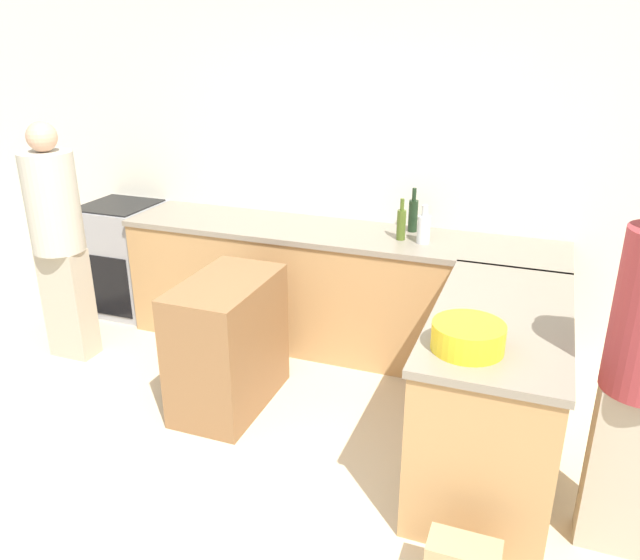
{
  "coord_description": "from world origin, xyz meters",
  "views": [
    {
      "loc": [
        1.4,
        -2.05,
        2.26
      ],
      "look_at": [
        0.27,
        0.99,
        0.97
      ],
      "focal_mm": 35.0,
      "sensor_mm": 36.0,
      "label": 1
    }
  ],
  "objects": [
    {
      "name": "ground_plane",
      "position": [
        0.0,
        0.0,
        0.0
      ],
      "size": [
        14.0,
        14.0,
        0.0
      ],
      "primitive_type": "plane",
      "color": "beige"
    },
    {
      "name": "wall_back",
      "position": [
        0.0,
        2.39,
        1.35
      ],
      "size": [
        8.0,
        0.06,
        2.7
      ],
      "color": "silver",
      "rests_on": "ground_plane"
    },
    {
      "name": "counter_back",
      "position": [
        0.0,
        2.04,
        0.46
      ],
      "size": [
        3.22,
        0.68,
        0.92
      ],
      "color": "tan",
      "rests_on": "ground_plane"
    },
    {
      "name": "counter_peninsula",
      "position": [
        1.27,
        0.99,
        0.46
      ],
      "size": [
        0.69,
        1.48,
        0.92
      ],
      "color": "tan",
      "rests_on": "ground_plane"
    },
    {
      "name": "range_oven",
      "position": [
        -1.91,
        2.06,
        0.46
      ],
      "size": [
        0.6,
        0.61,
        0.93
      ],
      "color": "#99999E",
      "rests_on": "ground_plane"
    },
    {
      "name": "island_table",
      "position": [
        -0.37,
        1.04,
        0.43
      ],
      "size": [
        0.48,
        0.82,
        0.85
      ],
      "color": "brown",
      "rests_on": "ground_plane"
    },
    {
      "name": "mixing_bowl",
      "position": [
        1.15,
        0.54,
        0.98
      ],
      "size": [
        0.33,
        0.33,
        0.13
      ],
      "color": "yellow",
      "rests_on": "counter_peninsula"
    },
    {
      "name": "olive_oil_bottle",
      "position": [
        0.49,
        2.0,
        1.03
      ],
      "size": [
        0.06,
        0.06,
        0.29
      ],
      "color": "#475B1E",
      "rests_on": "counter_back"
    },
    {
      "name": "wine_bottle_dark",
      "position": [
        0.52,
        2.22,
        1.05
      ],
      "size": [
        0.07,
        0.07,
        0.32
      ],
      "color": "black",
      "rests_on": "counter_back"
    },
    {
      "name": "vinegar_bottle_clear",
      "position": [
        0.65,
        1.98,
        1.02
      ],
      "size": [
        0.09,
        0.09,
        0.26
      ],
      "color": "silver",
      "rests_on": "counter_back"
    },
    {
      "name": "person_by_range",
      "position": [
        -1.78,
        1.21,
        0.93
      ],
      "size": [
        0.36,
        0.36,
        1.71
      ],
      "color": "#ADA38E",
      "rests_on": "ground_plane"
    }
  ]
}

